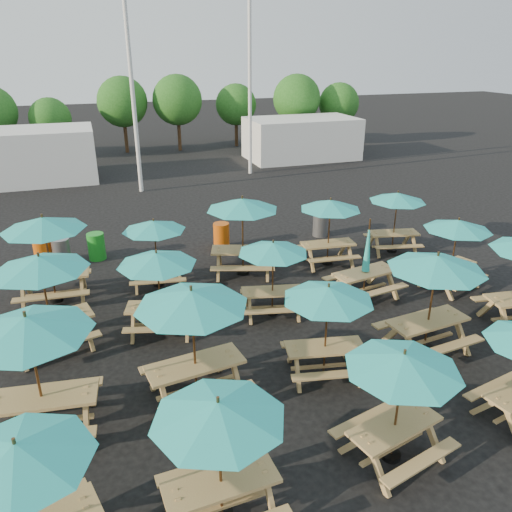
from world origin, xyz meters
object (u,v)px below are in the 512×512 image
object	(u,v)px
picnic_unit_2	(41,269)
picnic_unit_14	(366,266)
picnic_unit_11	(242,209)
picnic_unit_6	(157,264)
picnic_unit_13	(436,268)
picnic_unit_18	(457,229)
picnic_unit_5	(192,305)
picnic_unit_0	(18,461)
picnic_unit_1	(28,333)
waste_bin_1	(62,252)
picnic_unit_19	(397,201)
waste_bin_2	(96,246)
picnic_unit_3	(44,229)
picnic_unit_7	(154,230)
picnic_unit_8	(403,368)
picnic_unit_10	(273,252)
picnic_unit_15	(330,209)
waste_bin_3	(221,236)
waste_bin_4	(320,224)
picnic_unit_9	(328,299)
waste_bin_0	(43,251)

from	to	relation	value
picnic_unit_2	picnic_unit_14	size ratio (longest dim) A/B	1.10
picnic_unit_11	picnic_unit_6	bearing A→B (deg)	-119.48
picnic_unit_13	picnic_unit_18	xyz separation A→B (m)	(2.80, 2.67, -0.27)
picnic_unit_5	picnic_unit_14	xyz separation A→B (m)	(5.65, 2.96, -1.20)
picnic_unit_0	picnic_unit_1	size ratio (longest dim) A/B	0.95
waste_bin_1	picnic_unit_19	bearing A→B (deg)	-12.57
picnic_unit_19	picnic_unit_6	bearing A→B (deg)	-149.58
picnic_unit_2	waste_bin_2	bearing A→B (deg)	63.54
picnic_unit_2	picnic_unit_3	bearing A→B (deg)	77.24
picnic_unit_5	picnic_unit_7	size ratio (longest dim) A/B	1.20
picnic_unit_3	picnic_unit_8	world-z (taller)	picnic_unit_3
picnic_unit_10	picnic_unit_15	size ratio (longest dim) A/B	0.99
picnic_unit_6	picnic_unit_8	xyz separation A→B (m)	(3.23, -5.63, 0.00)
picnic_unit_15	picnic_unit_5	bearing A→B (deg)	-130.58
picnic_unit_2	waste_bin_3	bearing A→B (deg)	28.75
waste_bin_4	waste_bin_3	bearing A→B (deg)	-179.94
picnic_unit_14	picnic_unit_8	bearing A→B (deg)	-124.90
picnic_unit_11	picnic_unit_18	world-z (taller)	picnic_unit_11
picnic_unit_1	picnic_unit_6	xyz separation A→B (m)	(2.64, 3.01, -0.30)
picnic_unit_19	waste_bin_4	size ratio (longest dim) A/B	2.49
picnic_unit_9	picnic_unit_15	bearing A→B (deg)	74.22
picnic_unit_10	picnic_unit_15	world-z (taller)	picnic_unit_15
picnic_unit_19	waste_bin_2	xyz separation A→B (m)	(-10.09, 2.65, -1.43)
picnic_unit_2	picnic_unit_14	distance (m)	8.63
picnic_unit_13	waste_bin_1	world-z (taller)	picnic_unit_13
picnic_unit_7	picnic_unit_10	bearing A→B (deg)	-37.89
picnic_unit_0	waste_bin_3	size ratio (longest dim) A/B	2.61
picnic_unit_9	picnic_unit_19	world-z (taller)	picnic_unit_9
picnic_unit_13	waste_bin_2	xyz separation A→B (m)	(-7.32, 8.41, -1.70)
picnic_unit_10	waste_bin_2	distance (m)	7.23
picnic_unit_13	picnic_unit_15	bearing A→B (deg)	82.63
picnic_unit_5	picnic_unit_6	xyz separation A→B (m)	(-0.28, 2.88, -0.27)
picnic_unit_18	waste_bin_2	world-z (taller)	picnic_unit_18
picnic_unit_1	picnic_unit_14	xyz separation A→B (m)	(8.57, 3.09, -1.22)
picnic_unit_8	waste_bin_2	size ratio (longest dim) A/B	2.56
picnic_unit_7	picnic_unit_13	size ratio (longest dim) A/B	0.84
picnic_unit_9	picnic_unit_18	bearing A→B (deg)	37.62
picnic_unit_1	picnic_unit_19	bearing A→B (deg)	34.19
picnic_unit_0	picnic_unit_11	bearing A→B (deg)	41.24
picnic_unit_7	picnic_unit_10	world-z (taller)	picnic_unit_10
picnic_unit_6	waste_bin_0	bearing A→B (deg)	134.54
picnic_unit_15	waste_bin_3	bearing A→B (deg)	145.02
picnic_unit_11	picnic_unit_8	bearing A→B (deg)	-70.49
picnic_unit_6	waste_bin_2	distance (m)	5.89
picnic_unit_2	picnic_unit_14	world-z (taller)	picnic_unit_2
picnic_unit_9	waste_bin_0	xyz separation A→B (m)	(-6.29, 8.64, -1.44)
picnic_unit_11	picnic_unit_13	size ratio (longest dim) A/B	1.14
picnic_unit_14	waste_bin_4	world-z (taller)	picnic_unit_14
picnic_unit_3	picnic_unit_9	distance (m)	8.15
picnic_unit_10	picnic_unit_11	xyz separation A→B (m)	(0.02, 2.79, 0.36)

